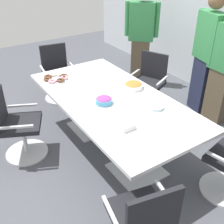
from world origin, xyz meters
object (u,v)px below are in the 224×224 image
office_chair_3 (18,128)px  conference_table (112,107)px  napkin_pile (126,126)px  snack_bowl_pretzels (133,85)px  office_chair_1 (148,86)px  office_chair_4 (142,224)px  plate_stack (155,106)px  person_standing_1 (207,53)px  donut_platter (56,78)px  snack_bowl_candy_mix (104,100)px  office_chair_2 (58,76)px  person_standing_0 (141,36)px

office_chair_3 → conference_table: bearing=88.8°
napkin_pile → conference_table: bearing=159.3°
conference_table → snack_bowl_pretzels: (-0.07, 0.37, 0.17)m
office_chair_1 → office_chair_4: size_ratio=1.00×
snack_bowl_pretzels → plate_stack: bearing=-10.0°
person_standing_1 → plate_stack: person_standing_1 is taller
office_chair_1 → donut_platter: size_ratio=2.66×
conference_table → office_chair_3: 1.19m
person_standing_1 → plate_stack: size_ratio=8.83×
donut_platter → plate_stack: size_ratio=1.68×
donut_platter → plate_stack: (1.33, 0.63, -0.00)m
snack_bowl_candy_mix → office_chair_2: bearing=175.1°
office_chair_1 → person_standing_1: (0.46, 0.70, 0.54)m
person_standing_1 → napkin_pile: 2.10m
office_chair_1 → snack_bowl_pretzels: (0.47, -0.67, 0.39)m
person_standing_0 → plate_stack: 2.30m
donut_platter → napkin_pile: 1.49m
person_standing_1 → person_standing_0: bearing=21.0°
office_chair_2 → office_chair_4: bearing=87.3°
office_chair_4 → snack_bowl_pretzels: 1.81m
conference_table → napkin_pile: 0.67m
conference_table → snack_bowl_pretzels: snack_bowl_pretzels is taller
conference_table → plate_stack: bearing=31.2°
office_chair_4 → person_standing_0: (-2.83, 2.19, 0.51)m
conference_table → donut_platter: size_ratio=7.01×
donut_platter → snack_bowl_candy_mix: bearing=12.1°
conference_table → office_chair_2: office_chair_2 is taller
conference_table → snack_bowl_pretzels: bearing=100.8°
office_chair_1 → snack_bowl_candy_mix: 1.39m
person_standing_1 → napkin_pile: (0.69, -1.97, -0.17)m
plate_stack → office_chair_3: bearing=-126.5°
office_chair_4 → person_standing_0: size_ratio=0.52×
person_standing_1 → office_chair_2: bearing=60.6°
conference_table → napkin_pile: bearing=-20.7°
conference_table → snack_bowl_candy_mix: (0.06, -0.15, 0.17)m
plate_stack → office_chair_2: bearing=-172.6°
office_chair_3 → person_standing_1: person_standing_1 is taller
conference_table → napkin_pile: napkin_pile is taller
office_chair_1 → donut_platter: (-0.33, -1.40, 0.37)m
person_standing_0 → conference_table: bearing=86.4°
donut_platter → person_standing_1: bearing=69.3°
person_standing_0 → snack_bowl_pretzels: (1.36, -1.19, -0.12)m
office_chair_3 → person_standing_1: size_ratio=0.50×
person_standing_0 → office_chair_2: bearing=34.2°
conference_table → snack_bowl_pretzels: size_ratio=9.63×
office_chair_1 → napkin_pile: office_chair_1 is taller
office_chair_1 → office_chair_4: (1.94, -1.67, 0.00)m
office_chair_1 → person_standing_1: bearing=-147.6°
person_standing_0 → snack_bowl_pretzels: person_standing_0 is taller
office_chair_3 → person_standing_1: 2.88m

